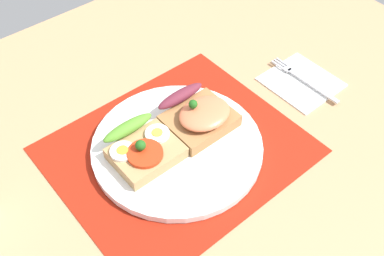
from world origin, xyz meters
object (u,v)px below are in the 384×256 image
(napkin, at_px, (301,81))
(fork, at_px, (302,79))
(sandwich_salmon, at_px, (199,115))
(plate, at_px, (177,146))
(sandwich_egg_tomato, at_px, (143,148))

(napkin, xyz_separation_m, fork, (0.00, 0.00, 0.00))
(napkin, distance_m, fork, 0.01)
(sandwich_salmon, distance_m, napkin, 0.22)
(plate, distance_m, napkin, 0.27)
(sandwich_egg_tomato, distance_m, fork, 0.33)
(plate, bearing_deg, napkin, -4.44)
(sandwich_egg_tomato, bearing_deg, plate, -16.58)
(sandwich_egg_tomato, bearing_deg, napkin, -6.48)
(sandwich_salmon, bearing_deg, napkin, -8.39)
(napkin, bearing_deg, sandwich_egg_tomato, 173.52)
(plate, distance_m, sandwich_salmon, 0.06)
(plate, distance_m, sandwich_egg_tomato, 0.06)
(sandwich_egg_tomato, height_order, sandwich_salmon, sandwich_salmon)
(napkin, height_order, fork, fork)
(sandwich_egg_tomato, relative_size, fork, 0.67)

